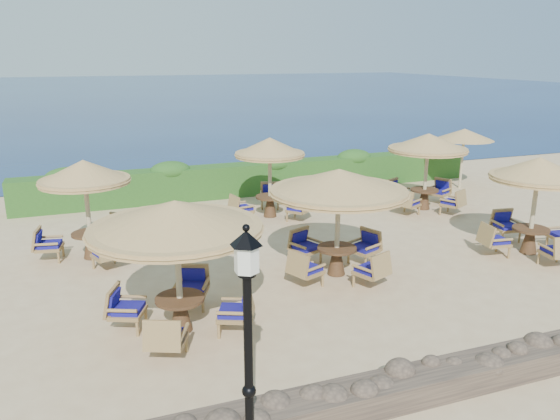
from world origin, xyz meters
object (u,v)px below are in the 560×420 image
object	(u,v)px
cafe_set_0	(176,237)
cafe_set_3	(86,193)
lamp_post	(249,366)
cafe_set_1	(338,198)
cafe_set_5	(427,158)
extra_parasol	(464,135)
cafe_set_2	(536,191)
cafe_set_4	(270,164)

from	to	relation	value
cafe_set_0	cafe_set_3	bearing A→B (deg)	107.48
cafe_set_0	lamp_post	bearing A→B (deg)	-87.75
cafe_set_1	cafe_set_5	size ratio (longest dim) A/B	1.18
cafe_set_1	cafe_set_5	bearing A→B (deg)	38.07
extra_parasol	cafe_set_2	world-z (taller)	cafe_set_2
cafe_set_1	cafe_set_5	xyz separation A→B (m)	(5.47, 4.28, -0.14)
cafe_set_0	cafe_set_2	size ratio (longest dim) A/B	1.16
extra_parasol	lamp_post	bearing A→B (deg)	-136.40
cafe_set_3	cafe_set_0	bearing A→B (deg)	-72.52
extra_parasol	cafe_set_5	size ratio (longest dim) A/B	0.85
cafe_set_0	cafe_set_3	world-z (taller)	same
cafe_set_1	cafe_set_4	size ratio (longest dim) A/B	1.23
extra_parasol	cafe_set_2	xyz separation A→B (m)	(-3.05, -6.86, -0.44)
extra_parasol	cafe_set_4	size ratio (longest dim) A/B	0.88
cafe_set_2	cafe_set_5	distance (m)	4.73
cafe_set_4	extra_parasol	bearing A→B (deg)	7.60
cafe_set_0	cafe_set_4	bearing A→B (deg)	58.17
lamp_post	cafe_set_2	world-z (taller)	lamp_post
cafe_set_5	cafe_set_4	bearing A→B (deg)	169.60
lamp_post	cafe_set_0	world-z (taller)	lamp_post
extra_parasol	cafe_set_2	bearing A→B (deg)	-113.98
cafe_set_4	cafe_set_0	bearing A→B (deg)	-121.83
extra_parasol	cafe_set_0	distance (m)	15.02
cafe_set_4	cafe_set_5	world-z (taller)	same
lamp_post	cafe_set_5	xyz separation A→B (m)	(9.42, 9.88, 0.25)
cafe_set_3	cafe_set_5	world-z (taller)	same
extra_parasol	cafe_set_0	xyz separation A→B (m)	(-12.76, -7.93, -0.23)
cafe_set_0	cafe_set_2	distance (m)	9.77
extra_parasol	cafe_set_5	xyz separation A→B (m)	(-3.18, -2.12, -0.37)
lamp_post	cafe_set_0	size ratio (longest dim) A/B	1.00
cafe_set_1	cafe_set_4	distance (m)	5.27
extra_parasol	cafe_set_4	world-z (taller)	cafe_set_4
lamp_post	cafe_set_4	size ratio (longest dim) A/B	1.21
cafe_set_0	cafe_set_1	xyz separation A→B (m)	(4.11, 1.52, 0.00)
cafe_set_0	cafe_set_2	bearing A→B (deg)	6.31
cafe_set_3	lamp_post	bearing A→B (deg)	-79.33
cafe_set_1	cafe_set_5	world-z (taller)	same
extra_parasol	cafe_set_4	bearing A→B (deg)	-172.40
cafe_set_3	cafe_set_5	distance (m)	11.13
lamp_post	cafe_set_0	distance (m)	4.09
lamp_post	cafe_set_2	distance (m)	10.85
cafe_set_5	lamp_post	bearing A→B (deg)	-133.64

